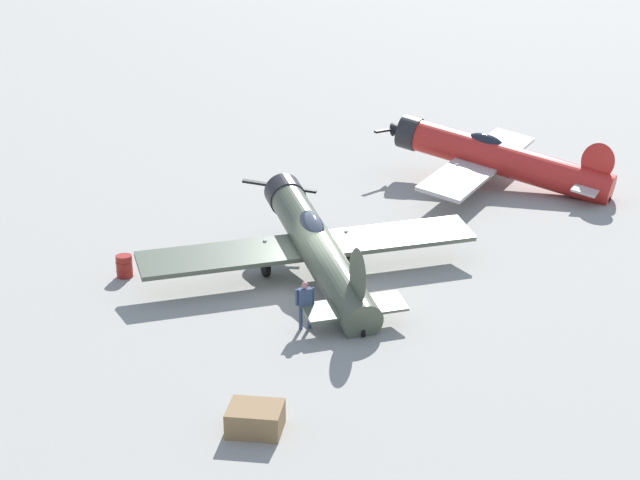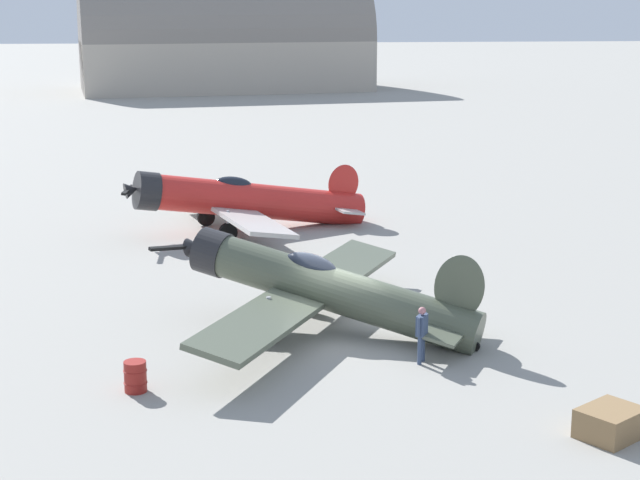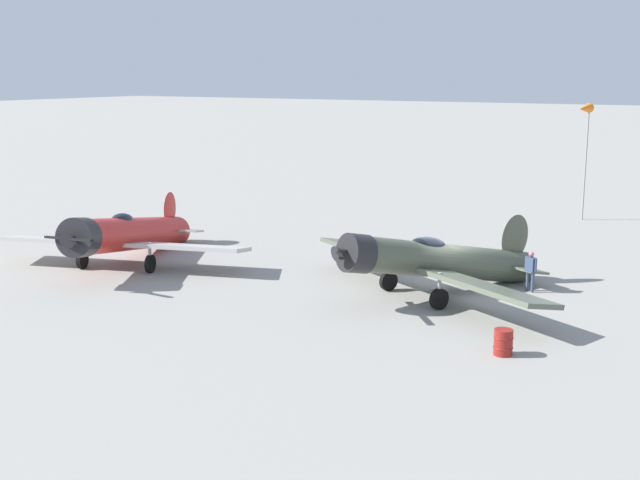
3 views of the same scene
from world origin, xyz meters
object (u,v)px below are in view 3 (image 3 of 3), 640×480
airplane_foreground (436,261)px  airplane_mid_apron (128,235)px  fuel_drum (503,342)px  windsock_mast (585,114)px  ground_crew_mechanic (531,267)px

airplane_foreground → airplane_mid_apron: airplane_foreground is taller
fuel_drum → windsock_mast: size_ratio=0.12×
fuel_drum → windsock_mast: windsock_mast is taller
airplane_foreground → ground_crew_mechanic: 3.99m
airplane_mid_apron → ground_crew_mechanic: (4.55, -17.41, -0.37)m
windsock_mast → ground_crew_mechanic: bearing=-173.4°
fuel_drum → windsock_mast: 25.76m
fuel_drum → airplane_mid_apron: bearing=79.9°
airplane_mid_apron → windsock_mast: size_ratio=1.70×
airplane_mid_apron → fuel_drum: (-3.37, -18.84, -0.96)m
ground_crew_mechanic → windsock_mast: 17.85m
airplane_mid_apron → fuel_drum: 19.16m
airplane_foreground → ground_crew_mechanic: bearing=156.8°
airplane_mid_apron → windsock_mast: windsock_mast is taller
ground_crew_mechanic → airplane_foreground: bearing=-21.0°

